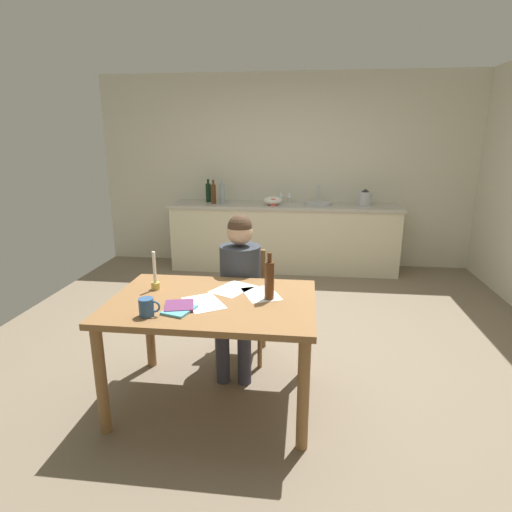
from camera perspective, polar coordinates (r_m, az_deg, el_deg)
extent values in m
cube|color=#7A6B56|center=(3.80, 1.68, -12.03)|extent=(5.20, 5.20, 0.04)
cube|color=beige|center=(5.98, 4.13, 11.37)|extent=(5.20, 0.12, 2.60)
cube|color=beige|center=(5.75, 3.78, 2.43)|extent=(3.01, 0.60, 0.86)
cube|color=#B7B2A8|center=(5.67, 3.86, 6.86)|extent=(3.05, 0.64, 0.04)
cube|color=olive|center=(2.74, -5.95, -6.30)|extent=(1.32, 0.91, 0.04)
cylinder|color=olive|center=(2.77, -20.35, -15.64)|extent=(0.07, 0.07, 0.71)
cylinder|color=olive|center=(2.50, 6.45, -18.31)|extent=(0.07, 0.07, 0.71)
cylinder|color=olive|center=(3.41, -14.32, -9.01)|extent=(0.07, 0.07, 0.71)
cylinder|color=olive|center=(3.19, 6.63, -10.33)|extent=(0.07, 0.07, 0.71)
cube|color=olive|center=(3.41, -2.05, -6.57)|extent=(0.40, 0.40, 0.04)
cube|color=olive|center=(3.51, -1.65, -2.25)|extent=(0.36, 0.03, 0.40)
cylinder|color=olive|center=(3.38, -5.33, -11.19)|extent=(0.04, 0.04, 0.45)
cylinder|color=olive|center=(3.33, 0.52, -11.53)|extent=(0.04, 0.04, 0.45)
cylinder|color=olive|center=(3.68, -4.28, -8.82)|extent=(0.04, 0.04, 0.45)
cylinder|color=olive|center=(3.64, 1.06, -9.09)|extent=(0.04, 0.04, 0.45)
cylinder|color=#333842|center=(3.30, -2.14, -2.83)|extent=(0.32, 0.32, 0.50)
sphere|color=#D8AD8C|center=(3.21, -2.20, 3.28)|extent=(0.20, 0.20, 0.20)
sphere|color=#473323|center=(3.20, -2.21, 3.98)|extent=(0.19, 0.19, 0.19)
cylinder|color=#383847|center=(3.23, -4.00, -8.05)|extent=(0.13, 0.38, 0.13)
cylinder|color=#383847|center=(3.16, -4.54, -13.16)|extent=(0.10, 0.10, 0.45)
cylinder|color=#383847|center=(3.21, -1.16, -8.19)|extent=(0.13, 0.38, 0.13)
cylinder|color=#383847|center=(3.14, -1.59, -13.34)|extent=(0.10, 0.10, 0.45)
cylinder|color=#33598C|center=(2.55, -14.71, -6.75)|extent=(0.09, 0.09, 0.11)
torus|color=#33598C|center=(2.53, -13.68, -6.72)|extent=(0.07, 0.01, 0.07)
cylinder|color=gold|center=(2.97, -13.52, -3.97)|extent=(0.06, 0.06, 0.05)
cylinder|color=white|center=(2.93, -13.68, -1.50)|extent=(0.02, 0.02, 0.22)
cube|color=#55A8BC|center=(2.58, -10.39, -7.24)|extent=(0.20, 0.22, 0.02)
cube|color=#6A2F5F|center=(2.63, -10.42, -6.73)|extent=(0.21, 0.22, 0.02)
cube|color=white|center=(2.81, 0.71, -5.18)|extent=(0.31, 0.36, 0.00)
cube|color=white|center=(2.68, -7.15, -6.36)|extent=(0.34, 0.36, 0.00)
cube|color=white|center=(2.91, -3.18, -4.50)|extent=(0.32, 0.36, 0.00)
cylinder|color=#593319|center=(2.69, 1.82, -3.40)|extent=(0.06, 0.06, 0.25)
cylinder|color=#593319|center=(2.64, 1.85, -0.22)|extent=(0.03, 0.03, 0.06)
cylinder|color=#B2B7BC|center=(5.66, 8.47, 7.11)|extent=(0.36, 0.36, 0.04)
cylinder|color=silver|center=(5.80, 8.48, 8.32)|extent=(0.02, 0.02, 0.24)
cylinder|color=black|center=(5.87, -6.50, 8.54)|extent=(0.07, 0.07, 0.25)
cylinder|color=black|center=(5.86, -6.55, 10.07)|extent=(0.03, 0.03, 0.06)
cylinder|color=#593319|center=(5.73, -5.81, 8.39)|extent=(0.07, 0.07, 0.25)
cylinder|color=#593319|center=(5.71, -5.85, 9.97)|extent=(0.03, 0.03, 0.06)
cylinder|color=#8C999E|center=(5.66, -4.61, 8.34)|extent=(0.07, 0.07, 0.25)
cylinder|color=#8C999E|center=(5.65, -4.64, 9.94)|extent=(0.03, 0.03, 0.06)
ellipsoid|color=white|center=(5.59, 2.28, 7.55)|extent=(0.25, 0.25, 0.11)
cylinder|color=#B7BABF|center=(5.70, 14.62, 7.55)|extent=(0.18, 0.18, 0.18)
cone|color=#262628|center=(5.68, 14.70, 8.65)|extent=(0.11, 0.11, 0.04)
cylinder|color=silver|center=(5.81, 4.54, 7.28)|extent=(0.06, 0.06, 0.00)
cylinder|color=silver|center=(5.80, 4.55, 7.64)|extent=(0.01, 0.01, 0.07)
cone|color=silver|center=(5.79, 4.57, 8.38)|extent=(0.07, 0.07, 0.08)
cylinder|color=silver|center=(5.82, 3.38, 7.31)|extent=(0.06, 0.06, 0.00)
cylinder|color=silver|center=(5.81, 3.39, 7.67)|extent=(0.01, 0.01, 0.07)
cone|color=silver|center=(5.80, 3.40, 8.41)|extent=(0.07, 0.07, 0.08)
cylinder|color=#D84C3F|center=(5.52, 2.34, 7.34)|extent=(0.08, 0.08, 0.09)
torus|color=#D84C3F|center=(5.51, 2.82, 7.38)|extent=(0.06, 0.01, 0.06)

